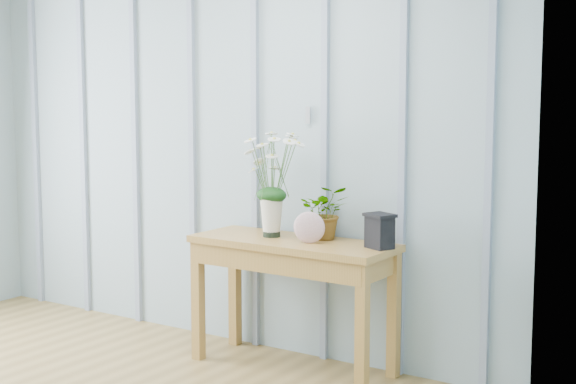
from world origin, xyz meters
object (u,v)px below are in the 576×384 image
Objects in this scene: carved_box at (380,231)px; felt_disc_vessel at (309,228)px; sideboard at (293,260)px; daisy_vase at (271,169)px.

felt_disc_vessel is at bearing -167.79° from carved_box.
felt_disc_vessel reaches higher than sideboard.
sideboard is at bearing 143.26° from felt_disc_vessel.
sideboard is at bearing -174.95° from carved_box.
felt_disc_vessel is 0.94× the size of carved_box.
sideboard is 6.30× the size of carved_box.
daisy_vase is 3.53× the size of felt_disc_vessel.
carved_box is (0.69, 0.03, -0.30)m from daisy_vase.
carved_box is at bearing -8.52° from felt_disc_vessel.
daisy_vase is 3.31× the size of carved_box.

